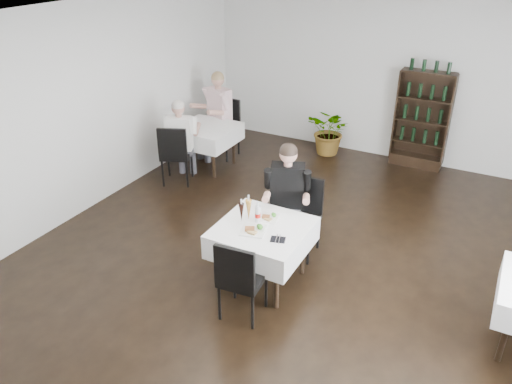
# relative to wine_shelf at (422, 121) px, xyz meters

# --- Properties ---
(room_shell) EXTENTS (9.00, 9.00, 9.00)m
(room_shell) POSITION_rel_wine_shelf_xyz_m (-0.60, -4.31, 0.65)
(room_shell) COLOR black
(room_shell) RESTS_ON ground
(wine_shelf) EXTENTS (0.90, 0.28, 1.75)m
(wine_shelf) POSITION_rel_wine_shelf_xyz_m (0.00, 0.00, 0.00)
(wine_shelf) COLOR black
(wine_shelf) RESTS_ON ground
(main_table) EXTENTS (1.03, 1.03, 0.77)m
(main_table) POSITION_rel_wine_shelf_xyz_m (-0.90, -4.31, -0.23)
(main_table) COLOR black
(main_table) RESTS_ON ground
(left_table) EXTENTS (0.98, 0.98, 0.77)m
(left_table) POSITION_rel_wine_shelf_xyz_m (-3.30, -1.81, -0.23)
(left_table) COLOR black
(left_table) RESTS_ON ground
(potted_tree) EXTENTS (0.94, 0.85, 0.91)m
(potted_tree) POSITION_rel_wine_shelf_xyz_m (-1.57, -0.23, -0.39)
(potted_tree) COLOR #2D5C1F
(potted_tree) RESTS_ON ground
(main_chair_far) EXTENTS (0.49, 0.50, 1.02)m
(main_chair_far) POSITION_rel_wine_shelf_xyz_m (-0.76, -3.47, -0.26)
(main_chair_far) COLOR black
(main_chair_far) RESTS_ON ground
(main_chair_near) EXTENTS (0.49, 0.49, 0.98)m
(main_chair_near) POSITION_rel_wine_shelf_xyz_m (-0.81, -5.01, -0.29)
(main_chair_near) COLOR black
(main_chair_near) RESTS_ON ground
(left_chair_far) EXTENTS (0.50, 0.50, 1.07)m
(left_chair_far) POSITION_rel_wine_shelf_xyz_m (-3.31, -1.18, -0.24)
(left_chair_far) COLOR black
(left_chair_far) RESTS_ON ground
(left_chair_near) EXTENTS (0.62, 0.62, 1.03)m
(left_chair_near) POSITION_rel_wine_shelf_xyz_m (-3.38, -2.65, -0.26)
(left_chair_near) COLOR black
(left_chair_near) RESTS_ON ground
(diner_main) EXTENTS (0.67, 0.71, 1.52)m
(diner_main) POSITION_rel_wine_shelf_xyz_m (-0.91, -3.63, 0.04)
(diner_main) COLOR #45444C
(diner_main) RESTS_ON ground
(diner_left_far) EXTENTS (0.69, 0.73, 1.60)m
(diner_left_far) POSITION_rel_wine_shelf_xyz_m (-3.42, -1.32, 0.08)
(diner_left_far) COLOR #45444C
(diner_left_far) RESTS_ON ground
(diner_left_near) EXTENTS (0.63, 0.67, 1.44)m
(diner_left_near) POSITION_rel_wine_shelf_xyz_m (-3.36, -2.47, -0.01)
(diner_left_near) COLOR #45444C
(diner_left_near) RESTS_ON ground
(plate_far) EXTENTS (0.25, 0.25, 0.07)m
(plate_far) POSITION_rel_wine_shelf_xyz_m (-0.92, -4.12, -0.06)
(plate_far) COLOR white
(plate_far) RESTS_ON main_table
(plate_near) EXTENTS (0.33, 0.33, 0.08)m
(plate_near) POSITION_rel_wine_shelf_xyz_m (-0.94, -4.46, -0.06)
(plate_near) COLOR white
(plate_near) RESTS_ON main_table
(pilsner_dark) EXTENTS (0.07, 0.07, 0.29)m
(pilsner_dark) POSITION_rel_wine_shelf_xyz_m (-1.18, -4.32, 0.04)
(pilsner_dark) COLOR black
(pilsner_dark) RESTS_ON main_table
(pilsner_lager) EXTENTS (0.08, 0.08, 0.33)m
(pilsner_lager) POSITION_rel_wine_shelf_xyz_m (-1.12, -4.25, 0.06)
(pilsner_lager) COLOR #BE8430
(pilsner_lager) RESTS_ON main_table
(coke_bottle) EXTENTS (0.07, 0.07, 0.26)m
(coke_bottle) POSITION_rel_wine_shelf_xyz_m (-1.00, -4.25, 0.03)
(coke_bottle) COLOR silver
(coke_bottle) RESTS_ON main_table
(napkin_cutlery) EXTENTS (0.19, 0.18, 0.02)m
(napkin_cutlery) POSITION_rel_wine_shelf_xyz_m (-0.62, -4.48, -0.07)
(napkin_cutlery) COLOR black
(napkin_cutlery) RESTS_ON main_table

